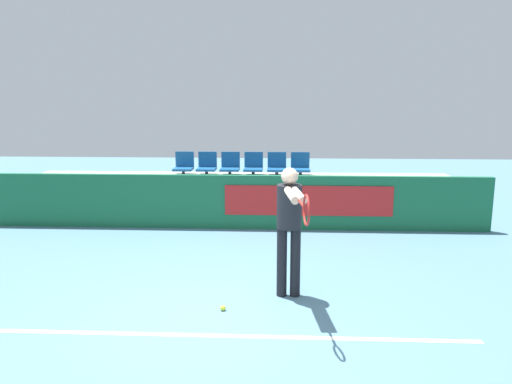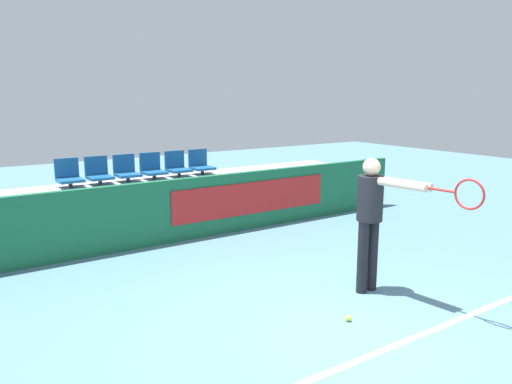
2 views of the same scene
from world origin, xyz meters
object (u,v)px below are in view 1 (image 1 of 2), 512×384
object	(u,v)px
stadium_chair_2	(225,191)
stadium_chair_1	(200,191)
stadium_chair_9	(253,166)
stadium_chair_10	(277,166)
stadium_chair_0	(175,191)
tennis_ball	(223,308)
stadium_chair_11	(300,166)
stadium_chair_3	(251,191)
stadium_chair_4	(276,192)
stadium_chair_7	(207,166)
stadium_chair_8	(230,166)
stadium_chair_5	(302,192)
tennis_player	(290,219)
stadium_chair_6	(184,165)

from	to	relation	value
stadium_chair_2	stadium_chair_1	bearing A→B (deg)	180.00
stadium_chair_9	stadium_chair_10	bearing A→B (deg)	0.00
stadium_chair_0	tennis_ball	size ratio (longest dim) A/B	7.65
stadium_chair_1	stadium_chair_11	world-z (taller)	stadium_chair_11
stadium_chair_2	stadium_chair_3	xyz separation A→B (m)	(0.53, 0.00, 0.00)
stadium_chair_4	stadium_chair_7	size ratio (longest dim) A/B	1.00
stadium_chair_1	stadium_chair_3	distance (m)	1.05
stadium_chair_1	stadium_chair_9	xyz separation A→B (m)	(1.05, 1.03, 0.39)
stadium_chair_1	stadium_chair_10	bearing A→B (deg)	33.18
stadium_chair_9	stadium_chair_11	bearing A→B (deg)	0.00
stadium_chair_11	stadium_chair_10	bearing A→B (deg)	180.00
stadium_chair_1	stadium_chair_3	xyz separation A→B (m)	(1.05, 0.00, 0.00)
stadium_chair_2	stadium_chair_11	xyz separation A→B (m)	(1.58, 1.03, 0.39)
stadium_chair_2	stadium_chair_7	world-z (taller)	stadium_chair_7
stadium_chair_4	stadium_chair_3	bearing A→B (deg)	180.00
stadium_chair_7	stadium_chair_8	xyz separation A→B (m)	(0.53, 0.00, 0.00)
stadium_chair_5	stadium_chair_7	xyz separation A→B (m)	(-2.11, 1.03, 0.39)
stadium_chair_4	stadium_chair_10	xyz separation A→B (m)	(0.00, 1.03, 0.39)
stadium_chair_1	stadium_chair_2	world-z (taller)	same
stadium_chair_0	stadium_chair_5	bearing A→B (deg)	0.00
stadium_chair_5	tennis_player	distance (m)	4.10
stadium_chair_6	stadium_chair_8	bearing A→B (deg)	0.00
stadium_chair_0	stadium_chair_11	distance (m)	2.85
stadium_chair_10	stadium_chair_9	bearing A→B (deg)	180.00
stadium_chair_9	stadium_chair_7	bearing A→B (deg)	180.00
stadium_chair_7	stadium_chair_9	size ratio (longest dim) A/B	1.00
stadium_chair_3	stadium_chair_8	distance (m)	1.22
stadium_chair_0	stadium_chair_6	size ratio (longest dim) A/B	1.00
stadium_chair_0	stadium_chair_1	bearing A→B (deg)	0.00
stadium_chair_0	stadium_chair_4	world-z (taller)	same
stadium_chair_4	stadium_chair_11	world-z (taller)	stadium_chair_11
stadium_chair_10	stadium_chair_5	bearing A→B (deg)	-62.99
stadium_chair_1	stadium_chair_8	world-z (taller)	stadium_chair_8
stadium_chair_1	stadium_chair_10	xyz separation A→B (m)	(1.58, 1.03, 0.39)
stadium_chair_6	stadium_chair_7	bearing A→B (deg)	0.00
stadium_chair_0	stadium_chair_9	bearing A→B (deg)	33.18
stadium_chair_2	stadium_chair_7	distance (m)	1.22
stadium_chair_7	stadium_chair_8	world-z (taller)	same
stadium_chair_3	tennis_player	world-z (taller)	tennis_player
stadium_chair_5	stadium_chair_10	xyz separation A→B (m)	(-0.53, 1.03, 0.39)
stadium_chair_3	tennis_ball	world-z (taller)	stadium_chair_3
stadium_chair_7	stadium_chair_2	bearing A→B (deg)	-62.99
stadium_chair_4	stadium_chair_6	world-z (taller)	stadium_chair_6
stadium_chair_3	stadium_chair_7	size ratio (longest dim) A/B	1.00
stadium_chair_6	tennis_ball	size ratio (longest dim) A/B	7.65
stadium_chair_0	tennis_player	world-z (taller)	tennis_player
stadium_chair_5	stadium_chair_7	world-z (taller)	stadium_chair_7
tennis_player	stadium_chair_5	bearing A→B (deg)	78.40
stadium_chair_10	tennis_player	xyz separation A→B (m)	(0.20, -5.10, 0.05)
stadium_chair_4	stadium_chair_9	size ratio (longest dim) A/B	1.00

